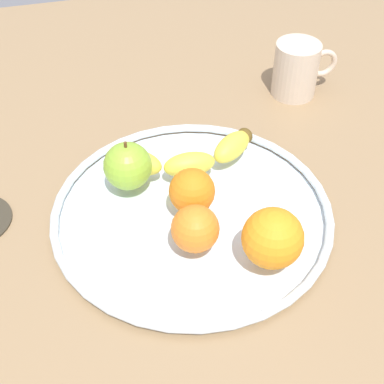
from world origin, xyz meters
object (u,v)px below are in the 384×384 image
Objects in this scene: orange_back_left at (195,229)px; orange_front_right at (273,238)px; apple at (128,166)px; ambient_mug at (297,69)px; fruit_bowl at (192,212)px; orange_center at (193,191)px; banana at (189,157)px.

orange_front_right reaches higher than orange_back_left.
apple is 38.06cm from ambient_mug.
orange_center reaches higher than fruit_bowl.
fruit_bowl is 11.14cm from apple.
banana is 1.96× the size of ambient_mug.
ambient_mug reaches higher than banana.
apple is 0.66× the size of ambient_mug.
ambient_mug is (26.94, 32.24, -0.04)cm from orange_back_left.
fruit_bowl is 3.36× the size of ambient_mug.
fruit_bowl is at bearing -42.48° from apple.
apple is at bearing 138.24° from orange_center.
banana is at bearing 105.39° from orange_front_right.
fruit_bowl is 9.23cm from banana.
banana is 9.67cm from apple.
orange_front_right is 0.66× the size of ambient_mug.
orange_front_right reaches higher than fruit_bowl.
orange_front_right is at bearing -57.64° from orange_center.
ambient_mug is at bearing 63.49° from orange_front_right.
orange_back_left and orange_center have the same top height.
orange_center is (-1.70, -8.57, 1.34)cm from banana.
apple is at bearing 137.52° from fruit_bowl.
orange_back_left is at bearing -101.07° from fruit_bowl.
fruit_bowl is at bearing 78.93° from orange_back_left.
orange_back_left is (6.26, -13.63, -0.35)cm from apple.
orange_back_left is at bearing -101.02° from banana.
banana is at bearing 78.19° from fruit_bowl.
fruit_bowl is 6.22× the size of orange_center.
orange_center is 13.41cm from orange_front_right.
ambient_mug reaches higher than orange_front_right.
apple is 1.22× the size of orange_center.
apple is at bearing -150.73° from ambient_mug.
apple reaches higher than orange_back_left.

